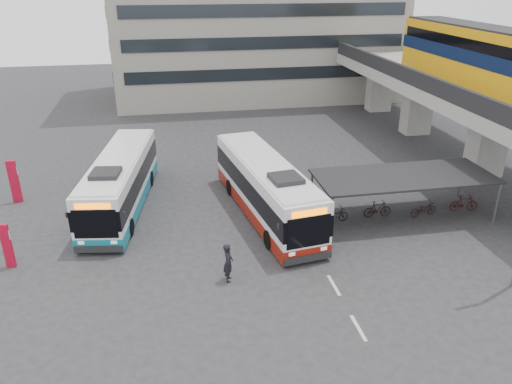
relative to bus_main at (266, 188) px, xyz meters
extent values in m
plane|color=#28282B|center=(-0.94, -4.71, -1.63)|extent=(120.00, 120.00, 0.00)
cube|color=gray|center=(16.06, 3.29, 0.67)|extent=(2.20, 1.60, 4.60)
cube|color=gray|center=(16.06, 13.29, 0.67)|extent=(2.20, 1.60, 4.60)
cube|color=gray|center=(16.06, 21.29, 0.67)|extent=(2.20, 1.60, 4.60)
cube|color=gray|center=(16.06, 7.29, 3.42)|extent=(8.00, 32.00, 0.90)
cube|color=black|center=(12.31, 7.29, 4.42)|extent=(0.35, 32.00, 1.10)
cube|color=black|center=(19.81, 7.29, 4.42)|extent=(0.35, 32.00, 1.10)
cube|color=orange|center=(16.06, 4.28, 5.97)|extent=(2.90, 20.00, 3.90)
cube|color=#091533|center=(16.06, 4.28, 6.17)|extent=(2.98, 20.02, 0.90)
cube|color=black|center=(16.06, 4.28, 6.97)|extent=(2.96, 19.20, 0.70)
cube|color=black|center=(16.06, 4.28, 7.92)|extent=(2.70, 19.60, 0.25)
cylinder|color=#595B60|center=(2.76, 0.09, -0.43)|extent=(0.12, 0.12, 2.40)
cylinder|color=#595B60|center=(12.36, 0.09, -0.43)|extent=(0.12, 0.12, 2.40)
cylinder|color=#595B60|center=(2.76, -3.51, -0.43)|extent=(0.12, 0.12, 2.40)
cylinder|color=#595B60|center=(12.36, -3.51, -0.43)|extent=(0.12, 0.12, 2.40)
cube|color=black|center=(7.56, -1.71, 0.85)|extent=(10.00, 4.00, 0.12)
imported|color=black|center=(3.56, -1.71, -1.18)|extent=(1.71, 0.60, 0.90)
imported|color=black|center=(6.23, -1.71, -1.13)|extent=(1.66, 0.47, 1.00)
imported|color=black|center=(8.89, -1.71, -1.18)|extent=(1.71, 0.60, 0.90)
imported|color=black|center=(11.56, -1.71, -1.13)|extent=(1.66, 0.47, 1.00)
cube|color=beige|center=(1.56, -10.71, -1.62)|extent=(0.15, 1.60, 0.01)
cube|color=beige|center=(1.56, -7.71, -1.62)|extent=(0.15, 1.60, 0.01)
cube|color=beige|center=(1.56, -4.71, -1.62)|extent=(0.15, 1.60, 0.01)
cube|color=white|center=(0.00, 0.02, 0.17)|extent=(4.17, 12.06, 2.71)
cube|color=maroon|center=(0.00, 0.02, -1.09)|extent=(4.22, 12.11, 0.74)
cube|color=black|center=(0.00, 0.02, 0.29)|extent=(4.24, 12.09, 1.13)
cube|color=#FF6E00|center=(0.84, -5.83, 1.18)|extent=(1.75, 0.33, 0.30)
cube|color=black|center=(0.42, -2.91, 1.74)|extent=(1.72, 1.78, 0.28)
cylinder|color=black|center=(-0.63, -3.90, -1.14)|extent=(0.43, 1.02, 0.99)
cylinder|color=black|center=(0.69, 3.46, -1.14)|extent=(0.43, 1.02, 0.99)
cube|color=white|center=(-8.25, 2.61, 0.12)|extent=(4.13, 11.71, 2.63)
cube|color=#0E6B7F|center=(-8.25, 2.61, -1.10)|extent=(4.17, 11.76, 0.72)
cube|color=black|center=(-8.25, 2.61, 0.24)|extent=(4.19, 11.74, 1.10)
cube|color=#FF6E00|center=(-9.11, -3.07, 1.10)|extent=(1.70, 0.33, 0.29)
cube|color=black|center=(-8.68, -0.23, 1.64)|extent=(1.68, 1.73, 0.27)
cylinder|color=black|center=(-9.92, -0.86, -1.15)|extent=(0.43, 0.99, 0.96)
cylinder|color=black|center=(-6.64, 5.61, -1.15)|extent=(0.43, 0.99, 0.96)
imported|color=black|center=(-3.06, -6.40, -0.69)|extent=(0.54, 0.74, 1.88)
cube|color=#AD0A25|center=(-13.15, -3.35, -0.49)|extent=(0.48, 0.28, 2.29)
cube|color=white|center=(-13.15, -3.35, 0.11)|extent=(0.48, 0.20, 0.46)
cube|color=#AD0A25|center=(-14.64, 4.44, -0.28)|extent=(0.54, 0.19, 2.69)
cube|color=white|center=(-14.64, 4.44, 0.42)|extent=(0.58, 0.06, 0.54)
camera|label=1|loc=(-5.39, -25.61, 11.35)|focal=35.00mm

